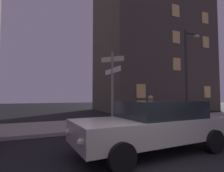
{
  "coord_description": "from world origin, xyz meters",
  "views": [
    {
      "loc": [
        -2.17,
        -2.65,
        1.59
      ],
      "look_at": [
        1.06,
        4.78,
        2.04
      ],
      "focal_mm": 28.68,
      "sensor_mm": 36.0,
      "label": 1
    }
  ],
  "objects_px": {
    "signpost": "(112,82)",
    "car_near_left": "(154,124)",
    "street_lamp": "(188,67)",
    "cyclist": "(150,115)"
  },
  "relations": [
    {
      "from": "signpost",
      "to": "street_lamp",
      "type": "relative_size",
      "value": 0.64
    },
    {
      "from": "car_near_left",
      "to": "cyclist",
      "type": "distance_m",
      "value": 2.85
    },
    {
      "from": "street_lamp",
      "to": "car_near_left",
      "type": "height_order",
      "value": "street_lamp"
    },
    {
      "from": "street_lamp",
      "to": "cyclist",
      "type": "bearing_deg",
      "value": -159.77
    },
    {
      "from": "street_lamp",
      "to": "car_near_left",
      "type": "xyz_separation_m",
      "value": [
        -5.45,
        -3.81,
        -2.62
      ]
    },
    {
      "from": "car_near_left",
      "to": "cyclist",
      "type": "bearing_deg",
      "value": 56.47
    },
    {
      "from": "street_lamp",
      "to": "cyclist",
      "type": "xyz_separation_m",
      "value": [
        -3.87,
        -1.43,
        -2.65
      ]
    },
    {
      "from": "car_near_left",
      "to": "street_lamp",
      "type": "bearing_deg",
      "value": 34.93
    },
    {
      "from": "street_lamp",
      "to": "cyclist",
      "type": "distance_m",
      "value": 4.9
    },
    {
      "from": "signpost",
      "to": "car_near_left",
      "type": "relative_size",
      "value": 0.76
    }
  ]
}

